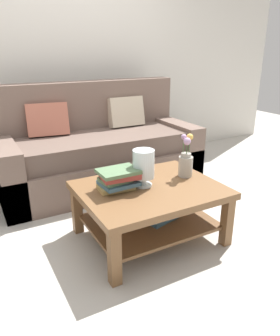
{
  "coord_description": "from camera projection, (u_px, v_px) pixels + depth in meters",
  "views": [
    {
      "loc": [
        -1.15,
        -2.23,
        1.39
      ],
      "look_at": [
        -0.02,
        -0.2,
        0.53
      ],
      "focal_mm": 34.78,
      "sensor_mm": 36.0,
      "label": 1
    }
  ],
  "objects": [
    {
      "name": "ground_plane",
      "position": [
        131.0,
        218.0,
        2.84
      ],
      "size": [
        10.0,
        10.0,
        0.0
      ],
      "primitive_type": "plane",
      "color": "#B7B2A8"
    },
    {
      "name": "back_wall",
      "position": [
        64.0,
        52.0,
        3.72
      ],
      "size": [
        6.4,
        0.12,
        2.7
      ],
      "primitive_type": "cube",
      "color": "beige",
      "rests_on": "ground"
    },
    {
      "name": "couch",
      "position": [
        98.0,
        151.0,
        3.45
      ],
      "size": [
        2.05,
        0.9,
        1.06
      ],
      "color": "brown",
      "rests_on": "ground"
    },
    {
      "name": "coffee_table",
      "position": [
        150.0,
        201.0,
        2.44
      ],
      "size": [
        1.02,
        0.81,
        0.43
      ],
      "color": "brown",
      "rests_on": "ground"
    },
    {
      "name": "book_stack_main",
      "position": [
        118.0,
        179.0,
        2.33
      ],
      "size": [
        0.3,
        0.23,
        0.16
      ],
      "color": "tan",
      "rests_on": "coffee_table"
    },
    {
      "name": "glass_hurricane_vase",
      "position": [
        143.0,
        165.0,
        2.36
      ],
      "size": [
        0.16,
        0.16,
        0.28
      ],
      "color": "silver",
      "rests_on": "coffee_table"
    },
    {
      "name": "flower_pitcher",
      "position": [
        186.0,
        161.0,
        2.56
      ],
      "size": [
        0.12,
        0.11,
        0.34
      ],
      "color": "#9E998E",
      "rests_on": "coffee_table"
    }
  ]
}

